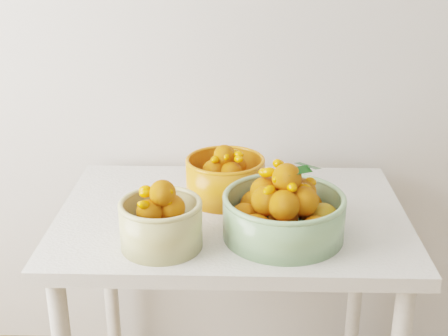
{
  "coord_description": "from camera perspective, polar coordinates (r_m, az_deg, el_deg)",
  "views": [
    {
      "loc": [
        -0.17,
        -0.02,
        1.54
      ],
      "look_at": [
        -0.21,
        1.52,
        0.92
      ],
      "focal_mm": 50.0,
      "sensor_mm": 36.0,
      "label": 1
    }
  ],
  "objects": [
    {
      "name": "bowl_orange",
      "position": [
        1.87,
        0.1,
        -0.83
      ],
      "size": [
        0.31,
        0.31,
        0.17
      ],
      "rotation": [
        0.0,
        0.0,
        0.38
      ],
      "color": "orange",
      "rests_on": "table"
    },
    {
      "name": "bowl_cream",
      "position": [
        1.6,
        -5.78,
        -4.91
      ],
      "size": [
        0.25,
        0.25,
        0.18
      ],
      "rotation": [
        0.0,
        0.0,
        -0.2
      ],
      "color": "tan",
      "rests_on": "table"
    },
    {
      "name": "bowl_green",
      "position": [
        1.65,
        5.45,
        -3.98
      ],
      "size": [
        0.34,
        0.34,
        0.21
      ],
      "rotation": [
        0.0,
        0.0,
        -0.05
      ],
      "color": "#7DA774",
      "rests_on": "table"
    },
    {
      "name": "table",
      "position": [
        1.85,
        0.71,
        -6.69
      ],
      "size": [
        1.0,
        0.7,
        0.75
      ],
      "color": "silver",
      "rests_on": "ground"
    }
  ]
}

